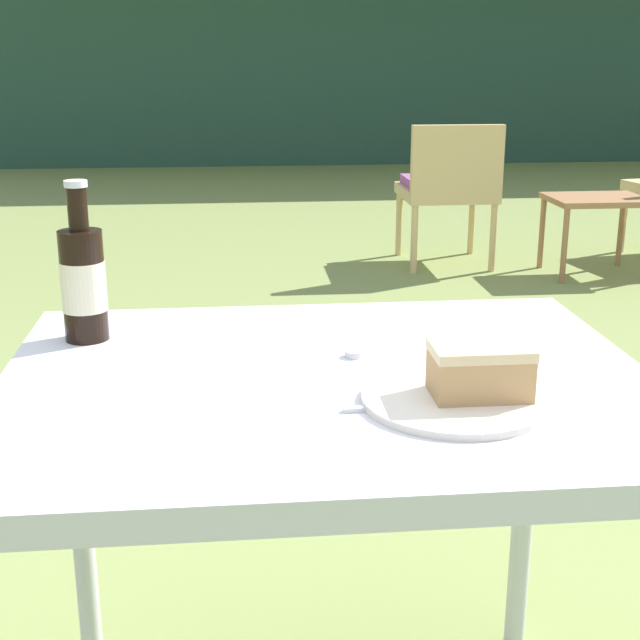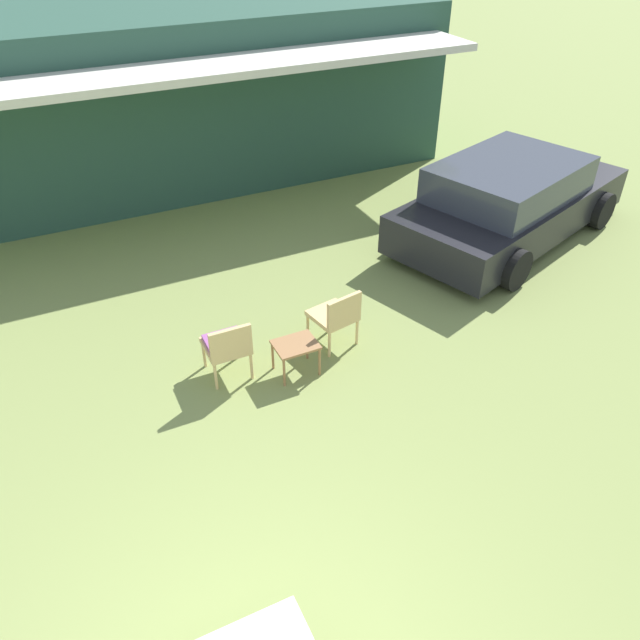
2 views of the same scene
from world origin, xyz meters
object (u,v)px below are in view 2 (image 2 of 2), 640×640
(wicker_chair_cushioned, at_px, (227,345))
(garden_side_table, at_px, (296,347))
(parked_car, at_px, (510,201))
(wicker_chair_plain, at_px, (336,315))

(wicker_chair_cushioned, height_order, garden_side_table, wicker_chair_cushioned)
(wicker_chair_cushioned, relative_size, garden_side_table, 1.57)
(parked_car, relative_size, wicker_chair_cushioned, 5.94)
(wicker_chair_cushioned, height_order, wicker_chair_plain, same)
(parked_car, bearing_deg, wicker_chair_cushioned, 175.91)
(wicker_chair_cushioned, bearing_deg, wicker_chair_plain, 179.44)
(wicker_chair_cushioned, distance_m, garden_side_table, 0.79)
(wicker_chair_plain, bearing_deg, wicker_chair_cushioned, -11.52)
(parked_car, height_order, wicker_chair_cushioned, parked_car)
(wicker_chair_plain, bearing_deg, parked_car, -170.81)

